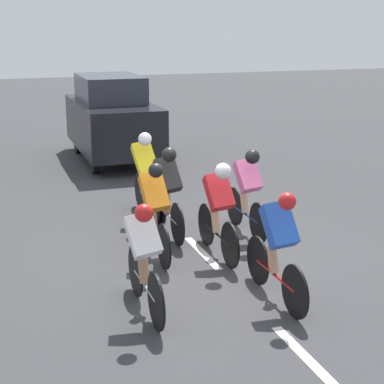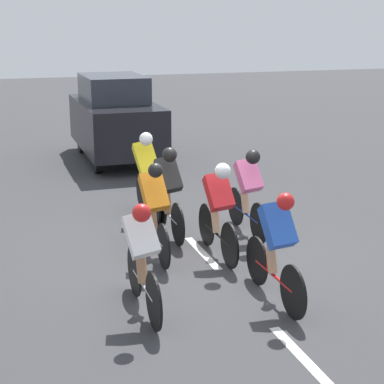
{
  "view_description": "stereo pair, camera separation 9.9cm",
  "coord_description": "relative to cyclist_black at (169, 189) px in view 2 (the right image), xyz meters",
  "views": [
    {
      "loc": [
        2.99,
        8.29,
        3.37
      ],
      "look_at": [
        0.16,
        -0.13,
        0.95
      ],
      "focal_mm": 60.0,
      "sensor_mm": 36.0,
      "label": 1
    },
    {
      "loc": [
        2.89,
        8.33,
        3.37
      ],
      "look_at": [
        0.16,
        -0.13,
        0.95
      ],
      "focal_mm": 60.0,
      "sensor_mm": 36.0,
      "label": 2
    }
  ],
  "objects": [
    {
      "name": "cyclist_pink",
      "position": [
        -1.21,
        0.31,
        -0.02
      ],
      "size": [
        0.38,
        1.6,
        1.45
      ],
      "color": "black",
      "rests_on": "ground"
    },
    {
      "name": "lane_stripe_mid",
      "position": [
        -0.28,
        0.85,
        -0.79
      ],
      "size": [
        0.12,
        1.4,
        0.01
      ],
      "primitive_type": "cube",
      "color": "white",
      "rests_on": "ground"
    },
    {
      "name": "cyclist_black",
      "position": [
        0.0,
        0.0,
        0.0
      ],
      "size": [
        0.39,
        1.65,
        1.5
      ],
      "color": "black",
      "rests_on": "ground"
    },
    {
      "name": "cyclist_orange",
      "position": [
        0.45,
        0.85,
        -0.02
      ],
      "size": [
        0.37,
        1.61,
        1.47
      ],
      "color": "black",
      "rests_on": "ground"
    },
    {
      "name": "cyclist_white",
      "position": [
        1.04,
        2.55,
        -0.05
      ],
      "size": [
        0.4,
        1.63,
        1.42
      ],
      "color": "black",
      "rests_on": "ground"
    },
    {
      "name": "lane_stripe_far",
      "position": [
        -0.28,
        -2.35,
        -0.79
      ],
      "size": [
        0.12,
        1.4,
        0.01
      ],
      "primitive_type": "cube",
      "color": "white",
      "rests_on": "ground"
    },
    {
      "name": "lane_stripe_near",
      "position": [
        -0.28,
        4.05,
        -0.79
      ],
      "size": [
        0.12,
        1.4,
        0.01
      ],
      "primitive_type": "cube",
      "color": "white",
      "rests_on": "ground"
    },
    {
      "name": "cyclist_yellow",
      "position": [
        0.09,
        -1.06,
        0.02
      ],
      "size": [
        0.41,
        1.64,
        1.55
      ],
      "color": "black",
      "rests_on": "ground"
    },
    {
      "name": "support_car",
      "position": [
        -0.34,
        -5.91,
        0.24
      ],
      "size": [
        1.7,
        3.83,
        2.04
      ],
      "color": "black",
      "rests_on": "ground"
    },
    {
      "name": "cyclist_blue",
      "position": [
        -0.57,
        2.74,
        -0.03
      ],
      "size": [
        0.36,
        1.69,
        1.46
      ],
      "color": "black",
      "rests_on": "ground"
    },
    {
      "name": "ground_plane",
      "position": [
        -0.28,
        0.98,
        -0.79
      ],
      "size": [
        60.0,
        60.0,
        0.0
      ],
      "primitive_type": "plane",
      "color": "#38383A"
    },
    {
      "name": "cyclist_red",
      "position": [
        -0.43,
        1.1,
        -0.02
      ],
      "size": [
        0.37,
        1.63,
        1.46
      ],
      "color": "black",
      "rests_on": "ground"
    }
  ]
}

